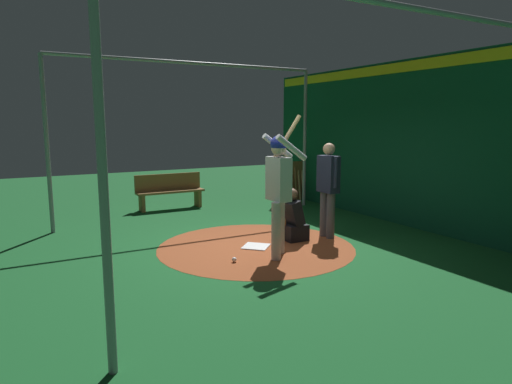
# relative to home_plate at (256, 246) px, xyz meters

# --- Properties ---
(ground_plane) EXTENTS (25.14, 25.14, 0.00)m
(ground_plane) POSITION_rel_home_plate_xyz_m (0.00, 0.00, -0.01)
(ground_plane) COLOR #195B28
(dirt_circle) EXTENTS (3.34, 3.34, 0.01)m
(dirt_circle) POSITION_rel_home_plate_xyz_m (0.00, 0.00, -0.01)
(dirt_circle) COLOR #9E4C28
(dirt_circle) RESTS_ON ground
(home_plate) EXTENTS (0.59, 0.59, 0.01)m
(home_plate) POSITION_rel_home_plate_xyz_m (0.00, 0.00, 0.00)
(home_plate) COLOR white
(home_plate) RESTS_ON dirt_circle
(batter) EXTENTS (0.68, 0.49, 2.22)m
(batter) POSITION_rel_home_plate_xyz_m (-0.06, 0.63, 1.16)
(batter) COLOR #B3B3B7
(batter) RESTS_ON ground
(catcher) EXTENTS (0.58, 0.40, 0.95)m
(catcher) POSITION_rel_home_plate_xyz_m (-0.78, -0.07, 0.36)
(catcher) COLOR black
(catcher) RESTS_ON ground
(umpire) EXTENTS (0.22, 0.49, 1.73)m
(umpire) POSITION_rel_home_plate_xyz_m (-1.47, 0.05, 0.96)
(umpire) COLOR #4C4C51
(umpire) RESTS_ON ground
(back_wall) EXTENTS (0.23, 9.14, 3.34)m
(back_wall) POSITION_rel_home_plate_xyz_m (-3.54, 0.00, 1.67)
(back_wall) COLOR #0F472D
(back_wall) RESTS_ON ground
(cage_frame) EXTENTS (5.95, 5.63, 3.38)m
(cage_frame) POSITION_rel_home_plate_xyz_m (0.00, 0.00, 2.33)
(cage_frame) COLOR gray
(cage_frame) RESTS_ON ground
(bat_rack) EXTENTS (0.70, 0.20, 1.05)m
(bat_rack) POSITION_rel_home_plate_xyz_m (-3.30, -3.56, 0.48)
(bat_rack) COLOR olive
(bat_rack) RESTS_ON ground
(bench) EXTENTS (1.66, 0.36, 0.85)m
(bench) POSITION_rel_home_plate_xyz_m (0.18, -4.03, 0.43)
(bench) COLOR olive
(bench) RESTS_ON ground
(baseball_0) EXTENTS (0.07, 0.07, 0.07)m
(baseball_0) POSITION_rel_home_plate_xyz_m (0.70, 0.57, 0.03)
(baseball_0) COLOR white
(baseball_0) RESTS_ON dirt_circle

